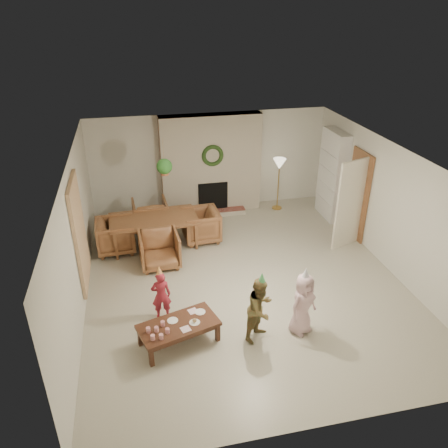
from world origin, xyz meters
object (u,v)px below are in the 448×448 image
object	(u,v)px
dining_chair_left	(116,236)
child_red	(161,295)
dining_chair_near	(159,249)
child_plaid	(260,309)
dining_chair_far	(150,215)
coffee_table_top	(178,325)
dining_table	(155,232)
dining_chair_right	(201,225)
child_pink	(303,304)

from	to	relation	value
dining_chair_left	child_red	distance (m)	2.61
dining_chair_near	child_plaid	xyz separation A→B (m)	(1.40, -2.53, 0.19)
dining_chair_near	dining_chair_far	world-z (taller)	same
dining_chair_left	coffee_table_top	size ratio (longest dim) A/B	0.65
dining_table	dining_chair_near	bearing A→B (deg)	-90.00
dining_chair_far	dining_chair_right	xyz separation A→B (m)	(1.08, -0.79, 0.00)
dining_chair_near	dining_chair_right	distance (m)	1.34
coffee_table_top	child_red	size ratio (longest dim) A/B	1.36
dining_chair_near	dining_chair_right	bearing A→B (deg)	38.66
child_plaid	dining_chair_right	bearing A→B (deg)	57.62
dining_table	dining_chair_right	size ratio (longest dim) A/B	2.34
dining_table	coffee_table_top	xyz separation A→B (m)	(0.13, -3.24, 0.02)
dining_chair_left	child_plaid	xyz separation A→B (m)	(2.27, -3.33, 0.19)
dining_chair_far	dining_chair_left	size ratio (longest dim) A/B	1.00
dining_chair_far	dining_chair_near	bearing A→B (deg)	90.00
dining_chair_right	child_plaid	world-z (taller)	child_plaid
dining_table	dining_chair_near	distance (m)	0.84
dining_chair_right	child_pink	world-z (taller)	child_pink
child_plaid	child_pink	distance (m)	0.71
dining_chair_right	child_pink	bearing A→B (deg)	15.23
child_red	coffee_table_top	bearing A→B (deg)	106.28
dining_table	dining_chair_right	xyz separation A→B (m)	(1.05, 0.05, 0.04)
dining_chair_far	child_red	bearing A→B (deg)	86.85
dining_chair_far	dining_table	bearing A→B (deg)	90.00
coffee_table_top	child_pink	distance (m)	2.03
child_pink	coffee_table_top	bearing A→B (deg)	147.13
dining_chair_near	dining_chair_left	bearing A→B (deg)	135.00
dining_table	child_pink	size ratio (longest dim) A/B	1.74
dining_table	coffee_table_top	distance (m)	3.24
dining_chair_left	child_pink	distance (m)	4.48
dining_chair_far	child_red	distance (m)	3.37
coffee_table_top	dining_chair_far	bearing A→B (deg)	75.60
dining_chair_left	child_pink	size ratio (longest dim) A/B	0.74
dining_chair_near	dining_chair_right	size ratio (longest dim) A/B	1.00
child_pink	dining_table	bearing A→B (deg)	93.56
child_plaid	dining_chair_left	bearing A→B (deg)	85.44
dining_chair_right	dining_table	bearing A→B (deg)	-90.00
coffee_table_top	child_plaid	world-z (taller)	child_plaid
dining_chair_near	child_red	distance (m)	1.70
dining_chair_near	coffee_table_top	distance (m)	2.40
dining_chair_left	child_red	world-z (taller)	child_red
child_plaid	child_pink	size ratio (longest dim) A/B	1.01
dining_chair_far	child_plaid	bearing A→B (deg)	106.73
dining_chair_right	child_red	size ratio (longest dim) A/B	0.89
dining_chair_near	child_plaid	world-z (taller)	child_plaid
dining_chair_right	child_pink	xyz separation A→B (m)	(1.10, -3.42, 0.18)
dining_chair_near	dining_chair_left	size ratio (longest dim) A/B	1.00
dining_chair_far	child_red	size ratio (longest dim) A/B	0.89
dining_chair_right	dining_chair_left	bearing A→B (deg)	-90.00
dining_table	dining_chair_far	size ratio (longest dim) A/B	2.34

